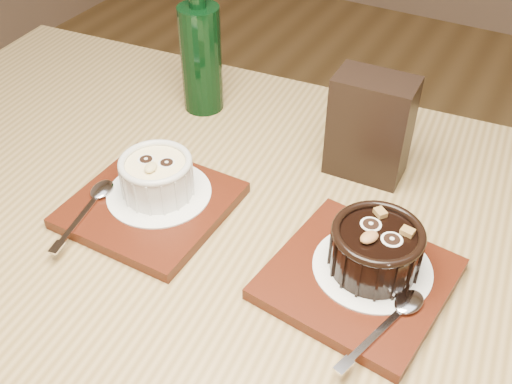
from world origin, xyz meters
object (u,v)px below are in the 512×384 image
tray_right (358,279)px  ramekin_dark (376,247)px  tray_left (151,205)px  condiment_stand (370,127)px  green_bottle (201,55)px  ramekin_white (157,175)px  table (234,304)px

tray_right → ramekin_dark: 0.04m
ramekin_dark → tray_left: bearing=-152.3°
condiment_stand → green_bottle: green_bottle is taller
ramekin_white → ramekin_dark: 0.28m
green_bottle → tray_right: bearing=-33.2°
ramekin_white → tray_right: ramekin_white is taller
tray_left → condiment_stand: 0.29m
tray_right → condiment_stand: (-0.07, 0.19, 0.06)m
ramekin_dark → tray_right: bearing=-98.8°
tray_right → green_bottle: bearing=146.8°
condiment_stand → tray_right: bearing=-70.9°
ramekin_dark → green_bottle: bearing=171.6°
table → tray_left: tray_left is taller
ramekin_dark → condiment_stand: (-0.08, 0.18, 0.02)m
tray_left → tray_right: bearing=2.3°
tray_right → ramekin_dark: size_ratio=1.84×
ramekin_dark → ramekin_white: bearing=-155.6°
tray_left → ramekin_dark: (0.28, 0.03, 0.04)m
table → tray_left: size_ratio=7.03×
tray_left → tray_right: 0.27m
ramekin_white → condiment_stand: 0.28m
green_bottle → condiment_stand: bearing=-6.5°
tray_right → green_bottle: green_bottle is taller
ramekin_white → ramekin_dark: bearing=-12.5°
tray_right → condiment_stand: condiment_stand is taller
condiment_stand → table: bearing=-109.1°
tray_right → green_bottle: 0.42m
tray_right → ramekin_dark: ramekin_dark is taller
table → ramekin_dark: ramekin_dark is taller
ramekin_white → ramekin_dark: ramekin_dark is taller
table → ramekin_dark: size_ratio=12.91×
tray_left → green_bottle: (-0.07, 0.23, 0.08)m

